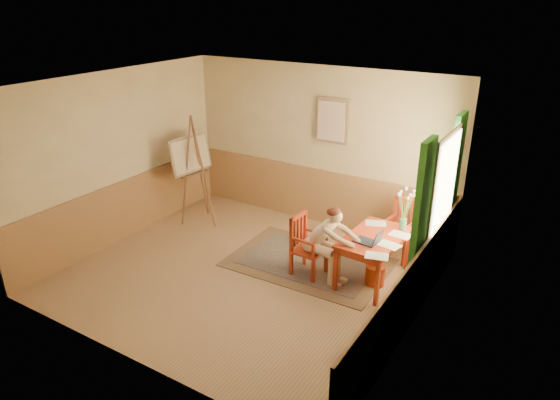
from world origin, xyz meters
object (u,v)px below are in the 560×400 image
Objects in this scene: laptop at (370,240)px; easel at (192,159)px; figure at (325,240)px; chair_left at (306,245)px; table at (375,242)px; chair_back at (401,229)px.

easel is at bearing 171.03° from laptop.
laptop is at bearing 9.33° from figure.
figure reaches higher than chair_left.
table is 3.65m from easel.
easel reaches higher than chair_back.
figure is at bearing -150.45° from table.
figure is at bearing -170.67° from laptop.
chair_back reaches higher than table.
chair_back reaches higher than chair_left.
easel is at bearing 166.38° from chair_left.
figure is 3.11m from easel.
chair_left reaches higher than table.
table is 1.33× the size of chair_left.
chair_back is 0.80× the size of figure.
table is at bearing -5.22° from easel.
figure is at bearing -4.57° from chair_left.
table is at bearing 19.20° from chair_left.
chair_left is 2.37× the size of laptop.
easel reaches higher than figure.
laptop is at bearing 4.76° from chair_left.
chair_left is at bearing 175.43° from figure.
chair_left is 0.47× the size of easel.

